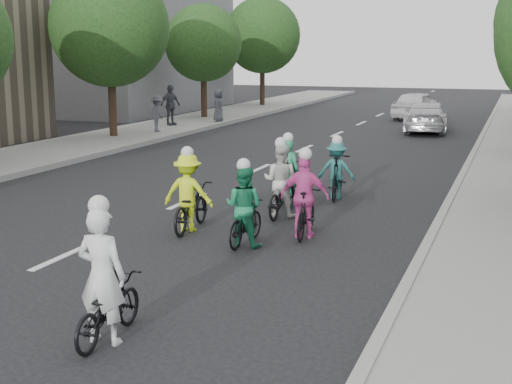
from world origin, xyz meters
The scene contains 20 objects.
ground centered at (0.00, 0.00, 0.00)m, with size 120.00×120.00×0.00m, color black.
sidewalk_left centered at (-8.00, 10.00, 0.07)m, with size 4.00×80.00×0.15m, color gray.
curb_left centered at (-6.05, 10.00, 0.09)m, with size 0.18×80.00×0.18m, color #999993.
curb_right centered at (6.05, 10.00, 0.09)m, with size 0.18×80.00×0.18m, color #999993.
bldg_sw centered at (-16.00, 28.00, 4.00)m, with size 10.00×14.00×8.00m, color slate.
tree_l_3 centered at (-8.20, 15.00, 4.52)m, with size 4.80×4.80×6.93m.
tree_l_4 centered at (-8.20, 24.00, 3.96)m, with size 4.00×4.00×5.97m.
tree_l_5 centered at (-8.20, 33.00, 4.52)m, with size 4.80×4.80×6.93m.
cyclist_0 centered at (3.33, 6.59, 0.62)m, with size 0.98×1.85×1.58m.
cyclist_1 centered at (3.66, 2.73, 0.66)m, with size 0.99×1.62×1.79m.
cyclist_2 centered at (2.77, 1.76, 0.63)m, with size 0.77×1.49×1.67m.
cyclist_3 centered at (2.38, 5.64, 0.61)m, with size 0.62×1.76×1.71m.
cyclist_4 centered at (1.30, 2.42, 0.63)m, with size 1.07×1.83×1.74m.
cyclist_5 centered at (2.76, -3.04, 0.61)m, with size 0.65×1.57×1.90m.
cyclist_6 centered at (2.64, 4.31, 0.62)m, with size 0.79×1.75×1.76m.
follow_car_lead centered at (3.51, 22.12, 0.66)m, with size 1.85×4.55×1.32m, color silver.
follow_car_trail centered at (2.28, 28.21, 0.74)m, with size 1.75×4.34×1.48m, color silver.
spectator_0 centered at (-7.15, 16.89, 0.93)m, with size 1.00×0.58×1.55m, color #575563.
spectator_1 centered at (-7.88, 19.50, 1.10)m, with size 1.11×0.46×1.90m, color #4F515C.
spectator_2 centered at (-6.47, 21.87, 0.94)m, with size 0.77×0.50×1.58m, color #4B4D57.
Camera 1 is at (7.50, -10.36, 3.63)m, focal length 50.00 mm.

